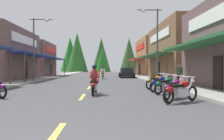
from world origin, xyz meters
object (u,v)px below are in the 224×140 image
Objects in this scene: motorcycle_parked_right_3 at (160,83)px; rider_cruising_trailing at (103,74)px; motorcycle_parked_right_0 at (181,90)px; parked_car_curbside at (126,73)px; motorcycle_parked_right_1 at (174,88)px; rider_cruising_lead at (94,82)px; streetlamp_left at (37,40)px; streetlamp_right at (154,35)px; motorcycle_parked_right_2 at (166,85)px; motorcycle_parked_right_4 at (156,81)px; pedestrian_browsing at (180,73)px.

rider_cruising_trailing is (-3.44, 15.40, 0.17)m from motorcycle_parked_right_3.
motorcycle_parked_right_0 is 0.43× the size of parked_car_curbside.
motorcycle_parked_right_1 is 0.79× the size of rider_cruising_lead.
streetlamp_left is 0.94× the size of streetlamp_right.
rider_cruising_trailing is (0.39, 16.97, 0.00)m from rider_cruising_lead.
streetlamp_right is 3.13× the size of rider_cruising_trailing.
motorcycle_parked_right_2 is (0.17, 1.90, 0.00)m from motorcycle_parked_right_1.
motorcycle_parked_right_0 is 1.15× the size of motorcycle_parked_right_3.
motorcycle_parked_right_2 is at bearing 51.47° from motorcycle_parked_right_0.
motorcycle_parked_right_1 is 4.05m from rider_cruising_lead.
motorcycle_parked_right_1 is 1.06× the size of motorcycle_parked_right_3.
streetlamp_right is at bearing -26.36° from rider_cruising_lead.
motorcycle_parked_right_3 is at bearing -99.47° from streetlamp_right.
motorcycle_parked_right_4 is at bearing 39.25° from motorcycle_parked_right_3.
streetlamp_right reaches higher than pedestrian_browsing.
streetlamp_right reaches higher than motorcycle_parked_right_0.
rider_cruising_lead is 0.50× the size of parked_car_curbside.
rider_cruising_trailing is (-3.21, 19.82, 0.17)m from motorcycle_parked_right_0.
pedestrian_browsing is 0.39× the size of parked_car_curbside.
rider_cruising_lead is (-3.87, -0.25, 0.17)m from motorcycle_parked_right_2.
pedestrian_browsing is (2.77, 4.80, 0.49)m from motorcycle_parked_right_3.
streetlamp_left reaches higher than motorcycle_parked_right_0.
streetlamp_right is at bearing 49.39° from motorcycle_parked_right_0.
parked_car_curbside is (0.14, 23.65, 0.20)m from motorcycle_parked_right_0.
motorcycle_parked_right_3 is at bearing 38.46° from motorcycle_parked_right_1.
streetlamp_right reaches higher than parked_car_curbside.
motorcycle_parked_right_4 is 0.41× the size of parked_car_curbside.
rider_cruising_lead is 21.14m from parked_car_curbside.
parked_car_curbside is (-0.12, 20.55, 0.20)m from motorcycle_parked_right_2.
motorcycle_parked_right_0 is 4.59m from rider_cruising_lead.
motorcycle_parked_right_3 is at bearing -64.01° from rider_cruising_lead.
streetlamp_right is at bearing 42.75° from motorcycle_parked_right_2.
streetlamp_left is 1.46× the size of parked_car_curbside.
parked_car_curbside is (-0.27, 17.57, 0.20)m from motorcycle_parked_right_4.
rider_cruising_trailing is at bearing 67.60° from motorcycle_parked_right_4.
motorcycle_parked_right_0 is at bearing -124.68° from rider_cruising_lead.
streetlamp_right is at bearing -152.87° from pedestrian_browsing.
motorcycle_parked_right_1 is 0.98× the size of motorcycle_parked_right_2.
motorcycle_parked_right_1 and motorcycle_parked_right_3 have the same top height.
streetlamp_right is 3.98× the size of motorcycle_parked_right_1.
streetlamp_left is 3.42× the size of motorcycle_parked_right_0.
streetlamp_left reaches higher than parked_car_curbside.
streetlamp_left is at bearing 135.19° from parked_car_curbside.
streetlamp_left is 2.94× the size of rider_cruising_trailing.
streetlamp_right reaches higher than motorcycle_parked_right_4.
motorcycle_parked_right_2 is 6.72m from pedestrian_browsing.
rider_cruising_lead is at bearing 144.24° from motorcycle_parked_right_2.
motorcycle_parked_right_1 is at bearing -27.16° from pedestrian_browsing.
motorcycle_parked_right_4 is at bearing -100.43° from streetlamp_right.
streetlamp_right reaches higher than rider_cruising_trailing.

